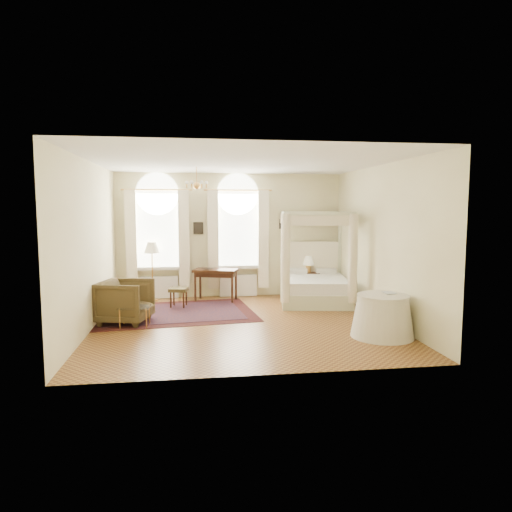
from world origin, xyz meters
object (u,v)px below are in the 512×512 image
Objects in this scene: writing_desk at (216,274)px; coffee_table at (135,309)px; stool at (179,291)px; nightstand at (312,284)px; floor_lamp at (152,251)px; side_table at (382,316)px; canopy_bed at (314,282)px; armchair at (125,301)px.

coffee_table is (-1.76, -2.37, -0.33)m from writing_desk.
writing_desk reaches higher than stool.
coffee_table is (-4.37, -2.68, 0.05)m from nightstand.
nightstand is 4.34m from floor_lamp.
side_table is at bearing -52.39° from writing_desk.
writing_desk reaches higher than coffee_table.
armchair is at bearing -161.37° from canopy_bed.
side_table is at bearing -82.61° from canopy_bed.
canopy_bed is at bearing 97.39° from side_table.
floor_lamp is (-4.23, -0.08, 0.98)m from nightstand.
stool is 4.92m from side_table.
nightstand reaches higher than coffee_table.
stool is at bearing -178.01° from canopy_bed.
writing_desk is 1.73m from floor_lamp.
stool is 1.43m from floor_lamp.
side_table is at bearing -95.03° from armchair.
writing_desk is at bearing 167.92° from canopy_bed.
canopy_bed is 1.94× the size of writing_desk.
armchair reaches higher than writing_desk.
side_table is (0.42, -3.22, -0.13)m from canopy_bed.
nightstand is (0.15, 0.84, -0.20)m from canopy_bed.
stool is at bearing -164.87° from nightstand.
canopy_bed is 2.53m from writing_desk.
floor_lamp is at bearing 171.77° from writing_desk.
stool is at bearing -145.25° from writing_desk.
armchair is 2.44m from floor_lamp.
stool is 0.32× the size of floor_lamp.
side_table reaches higher than coffee_table.
side_table is (2.88, -3.74, -0.31)m from writing_desk.
floor_lamp is 6.07m from side_table.
armchair is 5.16m from side_table.
writing_desk is (-2.47, 0.53, 0.18)m from canopy_bed.
nightstand is at bearing -48.60° from armchair.
nightstand is 5.13m from coffee_table.
floor_lamp reaches higher than side_table.
canopy_bed is at bearing -12.08° from writing_desk.
floor_lamp reaches higher than armchair.
writing_desk is 4.74m from side_table.
canopy_bed is 3.73× the size of coffee_table.
writing_desk is 2.52× the size of stool.
stool is (-0.93, -0.65, -0.31)m from writing_desk.
stool is 0.49× the size of armchair.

